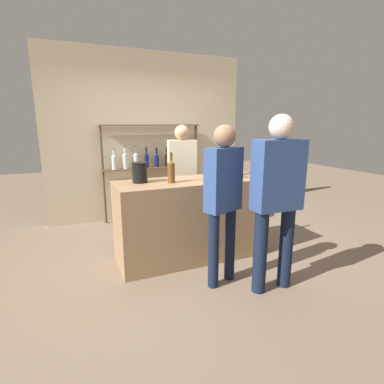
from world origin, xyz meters
name	(u,v)px	position (x,y,z in m)	size (l,w,h in m)	color
ground_plane	(192,256)	(0.00, 0.00, 0.00)	(16.00, 16.00, 0.00)	#7A6651
bar_counter	(192,219)	(0.00, 0.00, 0.49)	(1.81, 0.65, 0.98)	#997551
back_wall	(148,137)	(0.00, 1.93, 1.40)	(3.41, 0.12, 2.80)	beige
back_shelf	(151,158)	(-0.02, 1.75, 1.06)	(1.70, 0.18, 1.61)	brown
counter_bottle_0	(229,168)	(0.43, -0.11, 1.11)	(0.08, 0.08, 0.35)	brown
counter_bottle_1	(171,171)	(-0.28, -0.05, 1.11)	(0.08, 0.08, 0.34)	brown
counter_bottle_2	(237,165)	(0.67, 0.08, 1.11)	(0.09, 0.09, 0.35)	brown
wine_glass	(211,169)	(0.22, -0.05, 1.10)	(0.08, 0.08, 0.17)	silver
ice_bucket	(140,172)	(-0.60, 0.10, 1.09)	(0.18, 0.18, 0.23)	black
server_behind_counter	(182,171)	(0.19, 0.82, 0.96)	(0.43, 0.24, 1.61)	#575347
customer_right	(277,192)	(0.44, -1.01, 1.00)	(0.48, 0.23, 1.72)	#121C33
customer_center	(223,193)	(0.03, -0.70, 0.97)	(0.42, 0.28, 1.62)	#121C33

